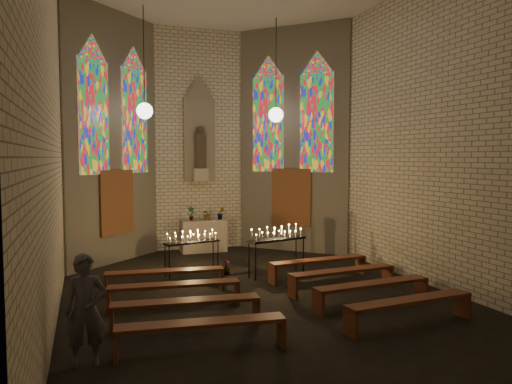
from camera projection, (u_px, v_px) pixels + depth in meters
floor at (262, 298)px, 10.48m from camera, size 12.00×12.00×0.00m
room at (220, 129)px, 13.40m from camera, size 8.22×12.43×7.00m
altar at (203, 236)px, 15.59m from camera, size 1.40×0.60×1.00m
flower_vase_left at (191, 213)px, 15.36m from camera, size 0.24×0.17×0.45m
flower_vase_center at (207, 214)px, 15.53m from camera, size 0.41×0.38×0.37m
flower_vase_right at (221, 213)px, 15.63m from camera, size 0.23×0.19×0.40m
aisle_flower_pot at (226, 267)px, 12.57m from camera, size 0.27×0.27×0.38m
votive_stand_left at (192, 239)px, 12.53m from camera, size 1.46×0.66×1.04m
votive_stand_right at (277, 236)px, 12.42m from camera, size 1.62×0.78×1.16m
pew_left_0 at (165, 274)px, 10.89m from camera, size 2.58×0.61×0.49m
pew_right_0 at (318, 263)px, 12.09m from camera, size 2.58×0.61×0.49m
pew_left_1 at (174, 288)px, 9.76m from camera, size 2.58×0.61×0.49m
pew_right_1 at (343, 273)px, 10.96m from camera, size 2.58×0.61×0.49m
pew_left_2 at (186, 305)px, 8.63m from camera, size 2.58×0.61×0.49m
pew_right_2 at (372, 287)px, 9.83m from camera, size 2.58×0.61×0.49m
pew_left_3 at (202, 327)px, 7.50m from camera, size 2.58×0.61×0.49m
pew_right_3 at (410, 304)px, 8.70m from camera, size 2.58×0.61×0.49m
visitor at (86, 310)px, 7.02m from camera, size 0.59×0.39×1.60m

